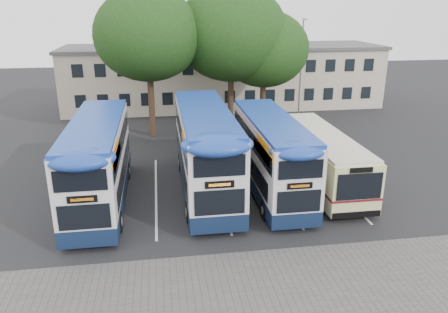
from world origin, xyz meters
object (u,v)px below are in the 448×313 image
tree_right (264,49)px  bus_single (320,155)px  bus_dd_mid (205,147)px  tree_left (148,35)px  bus_dd_left (98,158)px  lamp_post (301,64)px  bus_dd_right (271,152)px  tree_mid (231,33)px

tree_right → bus_single: size_ratio=0.94×
bus_dd_mid → bus_single: (6.88, 0.13, -0.87)m
tree_left → tree_right: tree_left is taller
tree_right → bus_dd_left: tree_right is taller
lamp_post → bus_dd_left: lamp_post is taller
bus_dd_left → bus_dd_right: bearing=0.2°
bus_dd_left → bus_dd_right: 9.45m
bus_dd_right → tree_left: bearing=118.7°
tree_mid → tree_right: size_ratio=1.21×
tree_mid → bus_dd_right: bearing=-89.8°
tree_left → tree_right: 9.68m
lamp_post → tree_mid: size_ratio=0.76×
tree_left → bus_dd_right: size_ratio=1.11×
bus_dd_left → bus_single: bearing=3.5°
tree_left → tree_mid: size_ratio=0.97×
lamp_post → bus_dd_right: bearing=-113.2°
lamp_post → tree_right: 4.67m
tree_left → tree_mid: bearing=11.4°
lamp_post → tree_mid: 7.63m
tree_left → bus_dd_left: bearing=-102.6°
lamp_post → bus_dd_left: size_ratio=0.83×
bus_single → tree_mid: bearing=104.3°
lamp_post → bus_dd_left: 22.66m
tree_right → bus_single: 13.83m
tree_left → bus_dd_right: bearing=-61.3°
bus_dd_left → bus_dd_mid: (5.80, 0.65, 0.14)m
lamp_post → bus_single: bearing=-103.2°
bus_single → lamp_post: bearing=76.8°
tree_mid → bus_dd_left: 17.44m
tree_mid → bus_dd_right: size_ratio=1.15×
tree_left → tree_mid: tree_mid is taller
bus_dd_right → bus_single: bus_dd_right is taller
tree_left → bus_dd_left: 13.73m
bus_dd_right → bus_dd_mid: bearing=170.3°
tree_right → bus_dd_left: (-12.22, -13.71, -4.16)m
lamp_post → tree_right: bearing=-153.7°
lamp_post → bus_single: lamp_post is taller
tree_mid → tree_right: (2.82, 0.09, -1.32)m
tree_mid → bus_dd_mid: bearing=-105.5°
bus_dd_left → tree_left: bearing=77.4°
lamp_post → bus_dd_mid: bearing=-124.6°
bus_dd_left → bus_dd_right: (9.45, 0.03, -0.12)m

